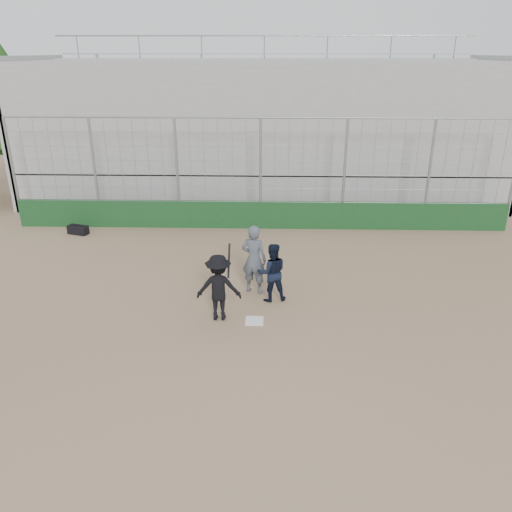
{
  "coord_description": "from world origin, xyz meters",
  "views": [
    {
      "loc": [
        0.35,
        -10.66,
        6.12
      ],
      "look_at": [
        0.0,
        1.4,
        1.15
      ],
      "focal_mm": 35.0,
      "sensor_mm": 36.0,
      "label": 1
    }
  ],
  "objects_px": {
    "catcher_crouched": "(272,282)",
    "umpire": "(254,263)",
    "batter_at_plate": "(219,287)",
    "equipment_bag": "(78,230)"
  },
  "relations": [
    {
      "from": "batter_at_plate",
      "to": "umpire",
      "type": "height_order",
      "value": "batter_at_plate"
    },
    {
      "from": "batter_at_plate",
      "to": "equipment_bag",
      "type": "height_order",
      "value": "batter_at_plate"
    },
    {
      "from": "catcher_crouched",
      "to": "batter_at_plate",
      "type": "bearing_deg",
      "value": -142.79
    },
    {
      "from": "batter_at_plate",
      "to": "catcher_crouched",
      "type": "xyz_separation_m",
      "value": [
        1.29,
        0.98,
        -0.3
      ]
    },
    {
      "from": "umpire",
      "to": "batter_at_plate",
      "type": "bearing_deg",
      "value": 81.02
    },
    {
      "from": "umpire",
      "to": "equipment_bag",
      "type": "xyz_separation_m",
      "value": [
        -6.5,
        4.5,
        -0.71
      ]
    },
    {
      "from": "catcher_crouched",
      "to": "umpire",
      "type": "bearing_deg",
      "value": 134.17
    },
    {
      "from": "umpire",
      "to": "equipment_bag",
      "type": "height_order",
      "value": "umpire"
    },
    {
      "from": "batter_at_plate",
      "to": "umpire",
      "type": "bearing_deg",
      "value": 61.41
    },
    {
      "from": "batter_at_plate",
      "to": "equipment_bag",
      "type": "relative_size",
      "value": 2.31
    }
  ]
}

